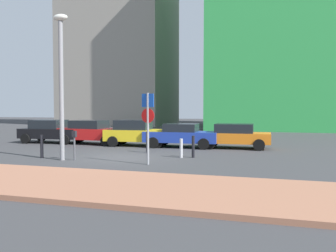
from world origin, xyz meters
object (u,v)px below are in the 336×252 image
(parked_car_orange, at_px, (235,135))
(parked_car_red, at_px, (91,132))
(street_lamp, at_px, (61,74))
(traffic_bollard_far, at_px, (193,147))
(traffic_bollard_edge, at_px, (181,148))
(parked_car_blue, at_px, (181,135))
(parking_meter, at_px, (74,141))
(parked_car_black, at_px, (51,131))
(traffic_bollard_mid, at_px, (42,147))
(parked_car_yellow, at_px, (138,133))
(parking_sign_post, at_px, (148,120))
(traffic_bollard_near, at_px, (147,142))

(parked_car_orange, bearing_deg, parked_car_red, -179.17)
(street_lamp, bearing_deg, traffic_bollard_far, 24.57)
(traffic_bollard_far, bearing_deg, traffic_bollard_edge, -161.63)
(parked_car_blue, relative_size, parking_meter, 3.33)
(traffic_bollard_far, bearing_deg, parked_car_black, 157.96)
(parked_car_blue, bearing_deg, traffic_bollard_mid, -128.94)
(traffic_bollard_far, xyz_separation_m, traffic_bollard_edge, (-0.54, -0.18, -0.07))
(parking_meter, height_order, traffic_bollard_far, parking_meter)
(parked_car_yellow, height_order, traffic_bollard_edge, parked_car_yellow)
(parked_car_red, bearing_deg, traffic_bollard_far, -29.49)
(parked_car_black, bearing_deg, traffic_bollard_mid, -58.65)
(traffic_bollard_far, bearing_deg, parked_car_blue, 111.97)
(parked_car_black, relative_size, parking_meter, 3.24)
(parked_car_blue, xyz_separation_m, parking_meter, (-3.24, -6.50, 0.13))
(parked_car_orange, bearing_deg, street_lamp, -134.52)
(parking_sign_post, bearing_deg, parked_car_yellow, 114.79)
(street_lamp, height_order, traffic_bollard_near, street_lamp)
(parked_car_yellow, bearing_deg, parked_car_orange, 3.02)
(parked_car_blue, bearing_deg, parked_car_yellow, 178.81)
(parked_car_red, bearing_deg, parked_car_blue, -2.23)
(parking_sign_post, relative_size, traffic_bollard_far, 2.85)
(parked_car_yellow, bearing_deg, traffic_bollard_near, -60.14)
(parked_car_black, distance_m, parking_sign_post, 11.73)
(parked_car_black, bearing_deg, traffic_bollard_near, -21.65)
(traffic_bollard_near, height_order, traffic_bollard_edge, traffic_bollard_near)
(parked_car_blue, height_order, parking_meter, parked_car_blue)
(parked_car_black, distance_m, traffic_bollard_near, 8.62)
(parked_car_red, xyz_separation_m, parked_car_orange, (9.19, 0.13, -0.04))
(parked_car_black, xyz_separation_m, street_lamp, (5.27, -6.83, 3.05))
(street_lamp, distance_m, traffic_bollard_near, 5.63)
(street_lamp, bearing_deg, parked_car_red, 108.49)
(parked_car_red, relative_size, parking_meter, 3.39)
(parked_car_yellow, height_order, parked_car_orange, parked_car_yellow)
(traffic_bollard_far, bearing_deg, parked_car_yellow, 136.72)
(traffic_bollard_near, relative_size, traffic_bollard_mid, 1.02)
(parked_car_black, bearing_deg, parked_car_red, 0.82)
(parking_sign_post, height_order, traffic_bollard_near, parking_sign_post)
(parked_car_red, xyz_separation_m, traffic_bollard_mid, (0.99, -6.54, -0.26))
(parking_meter, relative_size, street_lamp, 0.20)
(parked_car_yellow, distance_m, parked_car_blue, 2.79)
(parked_car_blue, xyz_separation_m, parking_sign_post, (0.35, -6.74, 1.13))
(parking_meter, distance_m, traffic_bollard_near, 4.16)
(traffic_bollard_far, bearing_deg, parked_car_red, 150.51)
(parked_car_blue, distance_m, traffic_bollard_near, 3.17)
(street_lamp, relative_size, traffic_bollard_far, 6.23)
(parked_car_black, relative_size, parked_car_yellow, 1.02)
(street_lamp, height_order, traffic_bollard_far, street_lamp)
(parked_car_yellow, xyz_separation_m, traffic_bollard_mid, (-2.30, -6.36, -0.28))
(parked_car_red, height_order, traffic_bollard_near, parked_car_red)
(parking_meter, bearing_deg, parked_car_yellow, 86.11)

